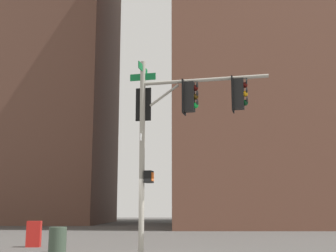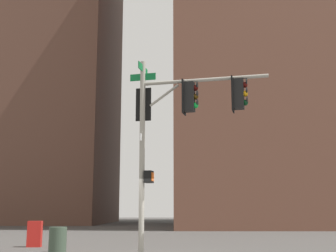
{
  "view_description": "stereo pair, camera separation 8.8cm",
  "coord_description": "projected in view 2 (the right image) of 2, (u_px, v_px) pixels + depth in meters",
  "views": [
    {
      "loc": [
        14.78,
        0.65,
        1.43
      ],
      "look_at": [
        -0.24,
        0.53,
        4.26
      ],
      "focal_mm": 48.72,
      "sensor_mm": 36.0,
      "label": 1
    },
    {
      "loc": [
        14.78,
        0.73,
        1.43
      ],
      "look_at": [
        -0.24,
        0.53,
        4.26
      ],
      "focal_mm": 48.72,
      "sensor_mm": 36.0,
      "label": 2
    }
  ],
  "objects": [
    {
      "name": "signal_pole_assembly",
      "position": [
        176.0,
        115.0,
        15.35
      ],
      "size": [
        1.61,
        4.62,
        6.58
      ],
      "rotation": [
        0.0,
        0.0,
        1.34
      ],
      "color": "#9E998C",
      "rests_on": "ground_plane"
    },
    {
      "name": "fire_hydrant",
      "position": [
        57.0,
        239.0,
        16.43
      ],
      "size": [
        0.34,
        0.26,
        0.87
      ],
      "color": "gold",
      "rests_on": "ground_plane"
    },
    {
      "name": "litter_bin",
      "position": [
        58.0,
        242.0,
        14.48
      ],
      "size": [
        0.56,
        0.56,
        0.95
      ],
      "primitive_type": "cylinder",
      "color": "#384738",
      "rests_on": "ground_plane"
    },
    {
      "name": "newspaper_box",
      "position": [
        35.0,
        234.0,
        18.84
      ],
      "size": [
        0.5,
        0.61,
        1.05
      ],
      "primitive_type": "cube",
      "rotation": [
        0.0,
        0.0,
        0.11
      ],
      "color": "red",
      "rests_on": "ground_plane"
    },
    {
      "name": "building_brick_nearside",
      "position": [
        259.0,
        19.0,
        48.48
      ],
      "size": [
        22.0,
        18.18,
        43.16
      ],
      "primitive_type": "cube",
      "color": "brown",
      "rests_on": "ground_plane"
    },
    {
      "name": "building_brick_midblock",
      "position": [
        43.0,
        70.0,
        61.56
      ],
      "size": [
        23.16,
        18.75,
        40.67
      ],
      "primitive_type": "cube",
      "color": "brown",
      "rests_on": "ground_plane"
    }
  ]
}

